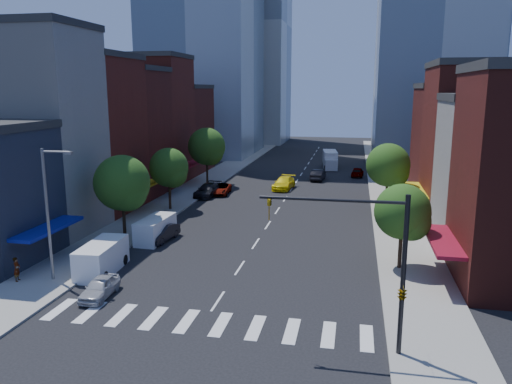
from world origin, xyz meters
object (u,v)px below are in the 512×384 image
at_px(box_truck, 330,160).
at_px(pedestrian_far, 102,249).
at_px(parked_car_rear, 208,190).
at_px(traffic_car_far, 357,172).
at_px(parked_car_front, 100,288).
at_px(parked_car_second, 162,233).
at_px(pedestrian_near, 17,269).
at_px(traffic_car_oncoming, 318,175).
at_px(parked_car_third, 220,189).
at_px(taxi, 284,183).
at_px(cargo_van_far, 155,230).
at_px(cargo_van_near, 101,258).

height_order(box_truck, pedestrian_far, box_truck).
bearing_deg(parked_car_rear, traffic_car_far, 50.75).
height_order(traffic_car_far, pedestrian_far, pedestrian_far).
bearing_deg(parked_car_front, parked_car_second, 90.11).
bearing_deg(pedestrian_near, parked_car_front, -112.89).
bearing_deg(traffic_car_oncoming, pedestrian_near, 73.44).
bearing_deg(traffic_car_oncoming, traffic_car_far, -138.70).
bearing_deg(pedestrian_near, traffic_car_oncoming, -35.23).
distance_m(parked_car_third, traffic_car_oncoming, 16.69).
distance_m(taxi, box_truck, 19.72).
bearing_deg(parked_car_rear, cargo_van_far, -81.75).
relative_size(parked_car_rear, cargo_van_far, 1.09).
distance_m(taxi, pedestrian_near, 37.97).
relative_size(parked_car_front, parked_car_second, 0.87).
xyz_separation_m(traffic_car_far, pedestrian_far, (-19.00, -42.46, 0.35)).
xyz_separation_m(cargo_van_far, traffic_car_far, (17.22, 36.49, -0.30)).
height_order(traffic_car_oncoming, pedestrian_far, pedestrian_far).
relative_size(traffic_car_far, box_truck, 0.57).
height_order(parked_car_rear, cargo_van_near, cargo_van_near).
bearing_deg(pedestrian_far, traffic_car_oncoming, 159.41).
distance_m(parked_car_third, pedestrian_far, 26.13).
height_order(parked_car_front, taxi, taxi).
distance_m(pedestrian_near, pedestrian_far, 6.08).
bearing_deg(pedestrian_near, cargo_van_near, -72.29).
distance_m(taxi, pedestrian_far, 32.20).
relative_size(cargo_van_far, traffic_car_oncoming, 1.03).
height_order(cargo_van_near, cargo_van_far, cargo_van_near).
xyz_separation_m(taxi, box_truck, (5.02, 19.06, 0.55)).
xyz_separation_m(parked_car_second, parked_car_rear, (-1.34, 18.44, 0.07)).
distance_m(parked_car_third, cargo_van_far, 20.07).
bearing_deg(parked_car_second, parked_car_rear, 101.57).
height_order(taxi, pedestrian_far, pedestrian_far).
bearing_deg(cargo_van_near, cargo_van_far, 80.70).
bearing_deg(taxi, cargo_van_far, -101.02).
height_order(parked_car_front, parked_car_third, parked_car_third).
bearing_deg(traffic_car_oncoming, parked_car_front, 81.77).
xyz_separation_m(parked_car_second, pedestrian_near, (-6.00, -10.93, 0.28)).
bearing_deg(traffic_car_oncoming, pedestrian_far, 75.73).
distance_m(parked_car_rear, pedestrian_far, 24.54).
xyz_separation_m(parked_car_rear, traffic_car_far, (18.00, 17.94, -0.07)).
height_order(parked_car_second, pedestrian_near, pedestrian_near).
height_order(traffic_car_far, pedestrian_near, pedestrian_near).
xyz_separation_m(parked_car_front, cargo_van_near, (-1.99, 3.93, 0.45)).
bearing_deg(box_truck, parked_car_second, -112.45).
bearing_deg(parked_car_front, traffic_car_far, 68.67).
distance_m(cargo_van_near, cargo_van_far, 8.01).
relative_size(parked_car_front, pedestrian_near, 2.23).
bearing_deg(traffic_car_oncoming, parked_car_third, 52.64).
relative_size(box_truck, pedestrian_near, 4.34).
height_order(parked_car_front, traffic_car_oncoming, traffic_car_oncoming).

